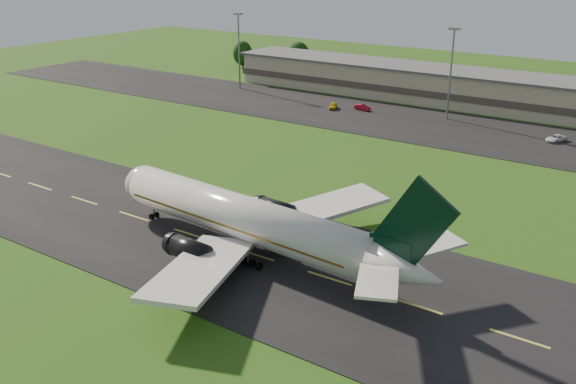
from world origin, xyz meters
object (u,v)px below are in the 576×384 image
Objects in this scene: service_vehicle_c at (556,138)px; airliner at (249,220)px; service_vehicle_a at (333,106)px; service_vehicle_b at (362,107)px; light_mast_west at (239,42)px; light_mast_centre at (452,63)px; terminal at (478,90)px.

airliner is at bearing -82.71° from service_vehicle_c.
service_vehicle_a reaches higher than service_vehicle_b.
light_mast_west reaches higher than service_vehicle_b.
light_mast_centre is at bearing -71.77° from service_vehicle_b.
airliner is 77.62m from service_vehicle_c.
light_mast_centre reaches higher than service_vehicle_b.
service_vehicle_b is 0.86× the size of service_vehicle_c.
terminal reaches higher than service_vehicle_c.
light_mast_west is at bearing 180.00° from light_mast_centre.
light_mast_centre is at bearing -94.95° from terminal.
service_vehicle_b is at bearing -5.08° from light_mast_west.
service_vehicle_c is (51.27, 1.17, -0.06)m from service_vehicle_a.
light_mast_centre is (-1.40, -16.18, 8.75)m from terminal.
light_mast_centre is 28.18m from service_vehicle_c.
light_mast_centre is (60.00, 0.00, 0.00)m from light_mast_west.
service_vehicle_b is at bearing -3.22° from service_vehicle_a.
light_mast_west is 36.31m from service_vehicle_a.
light_mast_centre is at bearing -12.20° from service_vehicle_a.
light_mast_west reaches higher than terminal.
light_mast_centre reaches higher than terminal.
terminal is at bearing 160.03° from service_vehicle_c.
airliner is 80.29m from service_vehicle_a.
service_vehicle_a is (-31.44, 73.77, -3.84)m from airliner.
airliner is 2.52× the size of light_mast_west.
light_mast_west is at bearing 143.78° from service_vehicle_a.
light_mast_centre reaches higher than service_vehicle_c.
light_mast_centre reaches higher than airliner.
airliner reaches higher than service_vehicle_c.
light_mast_west is 4.27× the size of service_vehicle_c.
light_mast_west reaches higher than service_vehicle_a.
light_mast_centre is (-5.15, 80.06, 8.08)m from airliner.
service_vehicle_a is at bearing 120.38° from service_vehicle_b.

